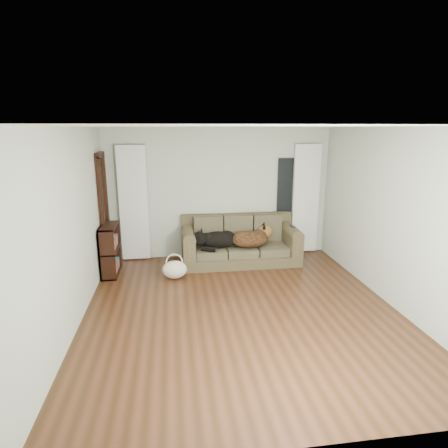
{
  "coord_description": "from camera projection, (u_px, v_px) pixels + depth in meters",
  "views": [
    {
      "loc": [
        -0.95,
        -4.93,
        2.57
      ],
      "look_at": [
        -0.03,
        1.6,
        0.89
      ],
      "focal_mm": 30.0,
      "sensor_mm": 36.0,
      "label": 1
    }
  ],
  "objects": [
    {
      "name": "sofa",
      "position": [
        240.0,
        240.0,
        7.33
      ],
      "size": [
        2.26,
        0.98,
        0.92
      ],
      "primitive_type": "cube",
      "color": "#493C27",
      "rests_on": "floor"
    },
    {
      "name": "dog_shepherd",
      "position": [
        252.0,
        239.0,
        7.26
      ],
      "size": [
        0.84,
        0.64,
        0.34
      ],
      "primitive_type": "ellipsoid",
      "rotation": [
        0.0,
        0.0,
        3.28
      ],
      "color": "black",
      "rests_on": "sofa"
    },
    {
      "name": "window_pane",
      "position": [
        289.0,
        187.0,
        7.71
      ],
      "size": [
        0.5,
        0.03,
        1.2
      ],
      "primitive_type": "cube",
      "color": "black",
      "rests_on": "wall_back"
    },
    {
      "name": "ceiling",
      "position": [
        243.0,
        126.0,
        4.85
      ],
      "size": [
        5.0,
        5.0,
        0.0
      ],
      "primitive_type": "plane",
      "color": "white",
      "rests_on": "ground"
    },
    {
      "name": "dog_black_lab",
      "position": [
        216.0,
        241.0,
        7.19
      ],
      "size": [
        0.75,
        0.54,
        0.31
      ],
      "primitive_type": "ellipsoid",
      "rotation": [
        0.0,
        0.0,
        -0.04
      ],
      "color": "black",
      "rests_on": "sofa"
    },
    {
      "name": "wall_back",
      "position": [
        219.0,
        193.0,
        7.57
      ],
      "size": [
        4.5,
        0.04,
        2.6
      ],
      "primitive_type": "cube",
      "color": "#ADB8A7",
      "rests_on": "ground"
    },
    {
      "name": "bookshelf",
      "position": [
        110.0,
        247.0,
        6.73
      ],
      "size": [
        0.35,
        0.75,
        0.91
      ],
      "primitive_type": "cube",
      "rotation": [
        0.0,
        0.0,
        0.11
      ],
      "color": "black",
      "rests_on": "floor"
    },
    {
      "name": "wall_left",
      "position": [
        72.0,
        229.0,
        4.87
      ],
      "size": [
        0.04,
        5.0,
        2.6
      ],
      "primitive_type": "cube",
      "color": "#ADB8A7",
      "rests_on": "ground"
    },
    {
      "name": "tv_remote",
      "position": [
        293.0,
        226.0,
        7.27
      ],
      "size": [
        0.07,
        0.19,
        0.02
      ],
      "primitive_type": "cube",
      "rotation": [
        0.0,
        0.0,
        0.12
      ],
      "color": "black",
      "rests_on": "sofa"
    },
    {
      "name": "curtain_right",
      "position": [
        306.0,
        199.0,
        7.77
      ],
      "size": [
        0.55,
        0.08,
        2.25
      ],
      "primitive_type": "cube",
      "color": "silver",
      "rests_on": "ground"
    },
    {
      "name": "door_casing",
      "position": [
        104.0,
        214.0,
        6.91
      ],
      "size": [
        0.07,
        0.6,
        2.1
      ],
      "primitive_type": "cube",
      "color": "black",
      "rests_on": "ground"
    },
    {
      "name": "floor",
      "position": [
        241.0,
        309.0,
        5.5
      ],
      "size": [
        5.0,
        5.0,
        0.0
      ],
      "primitive_type": "plane",
      "color": "#331F0F",
      "rests_on": "ground"
    },
    {
      "name": "wall_right",
      "position": [
        393.0,
        218.0,
        5.48
      ],
      "size": [
        0.04,
        5.0,
        2.6
      ],
      "primitive_type": "cube",
      "color": "#ADB8A7",
      "rests_on": "ground"
    },
    {
      "name": "tote_bag",
      "position": [
        175.0,
        270.0,
        6.6
      ],
      "size": [
        0.52,
        0.46,
        0.32
      ],
      "primitive_type": "ellipsoid",
      "rotation": [
        0.0,
        0.0,
        -0.34
      ],
      "color": "beige",
      "rests_on": "floor"
    },
    {
      "name": "curtain_left",
      "position": [
        134.0,
        204.0,
        7.3
      ],
      "size": [
        0.55,
        0.08,
        2.25
      ],
      "primitive_type": "cube",
      "color": "silver",
      "rests_on": "ground"
    }
  ]
}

